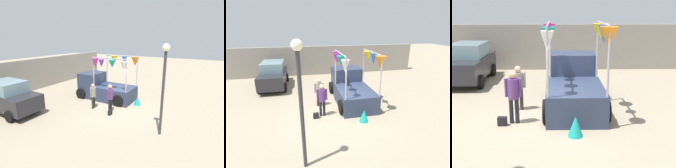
{
  "view_description": "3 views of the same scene",
  "coord_description": "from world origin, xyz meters",
  "views": [
    {
      "loc": [
        -9.26,
        -5.19,
        4.33
      ],
      "look_at": [
        0.42,
        0.41,
        1.33
      ],
      "focal_mm": 28.0,
      "sensor_mm": 36.0,
      "label": 1
    },
    {
      "loc": [
        -1.85,
        -8.21,
        4.44
      ],
      "look_at": [
        0.08,
        0.69,
        1.33
      ],
      "focal_mm": 28.0,
      "sensor_mm": 36.0,
      "label": 2
    },
    {
      "loc": [
        0.48,
        -8.54,
        3.57
      ],
      "look_at": [
        0.64,
        0.24,
        1.14
      ],
      "focal_mm": 45.0,
      "sensor_mm": 36.0,
      "label": 3
    }
  ],
  "objects": [
    {
      "name": "ground_plane",
      "position": [
        0.0,
        0.0,
        0.0
      ],
      "size": [
        60.0,
        60.0,
        0.0
      ],
      "primitive_type": "plane",
      "color": "gray"
    },
    {
      "name": "vendor_truck",
      "position": [
        1.02,
        1.48,
        0.9
      ],
      "size": [
        2.41,
        4.09,
        3.09
      ],
      "color": "#2D3851",
      "rests_on": "ground"
    },
    {
      "name": "parked_car",
      "position": [
        -3.87,
        4.94,
        0.94
      ],
      "size": [
        1.88,
        4.0,
        1.88
      ],
      "color": "#26262B",
      "rests_on": "ground"
    },
    {
      "name": "person_customer",
      "position": [
        -0.93,
        -0.24,
        1.03
      ],
      "size": [
        0.53,
        0.34,
        1.7
      ],
      "color": "black",
      "rests_on": "ground"
    },
    {
      "name": "person_vendor",
      "position": [
        -0.95,
        0.97,
        0.96
      ],
      "size": [
        0.53,
        0.34,
        1.59
      ],
      "color": "#2D2823",
      "rests_on": "ground"
    },
    {
      "name": "handbag",
      "position": [
        -1.28,
        -0.44,
        0.14
      ],
      "size": [
        0.28,
        0.16,
        0.28
      ],
      "primitive_type": "cube",
      "color": "black",
      "rests_on": "ground"
    },
    {
      "name": "street_lamp",
      "position": [
        -1.92,
        -3.49,
        2.66
      ],
      "size": [
        0.32,
        0.32,
        4.1
      ],
      "color": "#333338",
      "rests_on": "ground"
    },
    {
      "name": "brick_boundary_wall",
      "position": [
        0.0,
        7.75,
        1.3
      ],
      "size": [
        18.0,
        0.36,
        2.6
      ],
      "primitive_type": "cube",
      "color": "gray",
      "rests_on": "ground"
    },
    {
      "name": "folded_kite_bundle_teal",
      "position": [
        0.94,
        -1.22,
        0.3
      ],
      "size": [
        0.61,
        0.61,
        0.6
      ],
      "primitive_type": "cone",
      "rotation": [
        0.0,
        0.0,
        2.51
      ],
      "color": "teal",
      "rests_on": "ground"
    }
  ]
}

